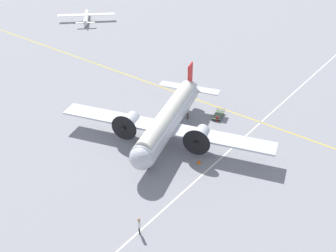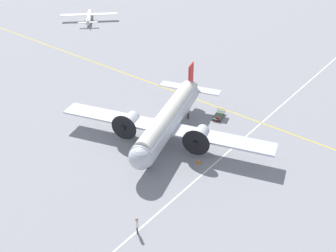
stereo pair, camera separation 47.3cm
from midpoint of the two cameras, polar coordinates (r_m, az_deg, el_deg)
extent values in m
plane|color=gray|center=(45.65, -0.30, -1.69)|extent=(300.00, 300.00, 0.00)
cube|color=gold|center=(52.10, 5.92, 2.77)|extent=(120.00, 0.16, 0.01)
cube|color=silver|center=(42.72, 6.55, -4.63)|extent=(0.16, 120.00, 0.01)
cylinder|color=silver|center=(44.39, -0.30, 0.80)|extent=(6.63, 14.23, 2.45)
cylinder|color=silver|center=(44.05, -0.31, 1.55)|extent=(5.72, 13.35, 1.72)
sphere|color=silver|center=(38.97, -3.93, -4.31)|extent=(2.33, 2.33, 2.33)
cylinder|color=silver|center=(50.17, 2.51, 4.88)|extent=(2.12, 3.04, 1.35)
cube|color=red|center=(49.85, 2.75, 6.89)|extent=(0.60, 1.52, 2.82)
cube|color=silver|center=(50.41, 2.64, 5.17)|extent=(7.45, 3.55, 0.10)
cube|color=silver|center=(43.73, -0.78, -0.21)|extent=(22.64, 9.12, 0.20)
cylinder|color=silver|center=(42.51, 4.05, -1.32)|extent=(2.02, 2.71, 1.35)
cylinder|color=black|center=(41.45, 3.53, -2.28)|extent=(2.71, 0.90, 2.84)
sphere|color=black|center=(41.35, 3.48, -2.37)|extent=(0.47, 0.47, 0.47)
cylinder|color=silver|center=(44.88, -5.57, 0.58)|extent=(2.02, 2.71, 1.35)
cylinder|color=black|center=(43.87, -6.29, -0.28)|extent=(2.71, 0.90, 2.84)
sphere|color=black|center=(43.78, -6.36, -0.36)|extent=(0.47, 0.47, 0.47)
cylinder|color=#4C4C51|center=(43.27, 4.10, -2.28)|extent=(0.18, 0.18, 0.95)
cylinder|color=black|center=(43.54, 4.07, -2.79)|extent=(0.62, 1.14, 1.10)
cylinder|color=#4C4C51|center=(45.60, -5.37, -0.36)|extent=(0.18, 0.18, 0.95)
cylinder|color=black|center=(45.86, -5.34, -0.86)|extent=(0.62, 1.14, 1.10)
cylinder|color=#4C4C51|center=(41.03, -2.99, -4.83)|extent=(0.14, 0.14, 0.87)
cylinder|color=black|center=(41.29, -2.97, -5.31)|extent=(0.38, 0.72, 0.70)
cylinder|color=#2D2D33|center=(35.02, -4.33, -13.67)|extent=(0.11, 0.11, 0.78)
cylinder|color=#2D2D33|center=(34.86, -4.27, -13.93)|extent=(0.11, 0.11, 0.78)
cube|color=white|center=(34.45, -4.35, -13.01)|extent=(0.40, 0.38, 0.59)
sphere|color=tan|center=(34.15, -4.38, -12.51)|extent=(0.26, 0.26, 0.26)
cylinder|color=white|center=(34.64, -4.41, -12.77)|extent=(0.09, 0.09, 0.56)
cylinder|color=white|center=(34.31, -4.29, -13.31)|extent=(0.09, 0.09, 0.56)
cube|color=navy|center=(34.41, -4.20, -12.90)|extent=(0.04, 0.04, 0.38)
cylinder|color=#473D2D|center=(49.09, 2.45, 1.54)|extent=(0.13, 0.13, 0.89)
cylinder|color=#473D2D|center=(48.88, 2.35, 1.40)|extent=(0.13, 0.13, 0.89)
cube|color=silver|center=(48.59, 2.42, 2.26)|extent=(0.31, 0.46, 0.67)
sphere|color=tan|center=(48.36, 2.43, 2.75)|extent=(0.30, 0.30, 0.30)
cylinder|color=silver|center=(48.83, 2.53, 2.36)|extent=(0.10, 0.10, 0.63)
cylinder|color=silver|center=(48.40, 2.31, 2.08)|extent=(0.10, 0.10, 0.63)
cube|color=maroon|center=(48.85, 6.40, 0.95)|extent=(0.40, 0.14, 0.55)
cube|color=#551515|center=(48.70, 6.43, 1.25)|extent=(0.15, 0.10, 0.02)
cube|color=#4C6047|center=(49.62, 6.56, 1.51)|extent=(1.53, 2.38, 0.04)
cube|color=#4C6047|center=(50.40, 6.91, 2.32)|extent=(0.93, 0.30, 0.04)
cylinder|color=#4C6047|center=(50.36, 7.39, 2.12)|extent=(0.04, 0.04, 0.22)
cylinder|color=#4C6047|center=(50.54, 6.41, 2.31)|extent=(0.04, 0.04, 0.22)
cylinder|color=black|center=(48.93, 6.71, 0.80)|extent=(0.14, 0.29, 0.28)
cylinder|color=black|center=(49.09, 5.85, 0.97)|extent=(0.14, 0.29, 0.28)
cylinder|color=black|center=(50.32, 7.22, 1.72)|extent=(0.14, 0.29, 0.28)
cylinder|color=black|center=(50.48, 6.39, 1.88)|extent=(0.14, 0.29, 0.28)
cylinder|color=white|center=(82.56, -11.18, 14.24)|extent=(5.50, 5.62, 0.86)
sphere|color=black|center=(86.04, -11.05, 14.99)|extent=(0.77, 0.77, 0.77)
cube|color=white|center=(82.81, -11.20, 14.58)|extent=(8.29, 8.11, 0.08)
cube|color=white|center=(79.10, -11.37, 13.96)|extent=(0.48, 0.49, 1.11)
cube|color=white|center=(79.27, -11.33, 13.58)|extent=(2.83, 2.78, 0.04)
cylinder|color=black|center=(85.12, -11.05, 14.35)|extent=(0.25, 0.26, 0.28)
cylinder|color=#4C4C51|center=(85.09, -11.06, 14.42)|extent=(0.06, 0.06, 0.21)
cylinder|color=black|center=(82.45, -11.70, 13.70)|extent=(0.25, 0.26, 0.28)
cylinder|color=#4C4C51|center=(82.42, -11.71, 13.77)|extent=(0.06, 0.06, 0.21)
cylinder|color=black|center=(82.32, -10.60, 13.78)|extent=(0.25, 0.26, 0.28)
cylinder|color=#4C4C51|center=(82.29, -10.60, 13.85)|extent=(0.06, 0.06, 0.21)
cube|color=orange|center=(42.16, 3.88, -5.01)|extent=(0.37, 0.37, 0.03)
cone|color=orange|center=(42.03, 3.90, -4.77)|extent=(0.31, 0.31, 0.48)
camera|label=1|loc=(0.24, -90.30, -0.19)|focal=45.00mm
camera|label=2|loc=(0.24, 89.70, 0.19)|focal=45.00mm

